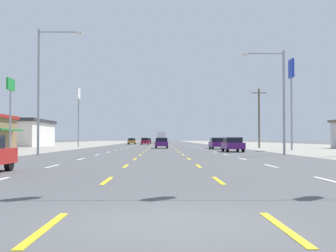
{
  "coord_description": "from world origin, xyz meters",
  "views": [
    {
      "loc": [
        -0.05,
        -7.12,
        1.32
      ],
      "look_at": [
        0.87,
        51.87,
        3.0
      ],
      "focal_mm": 47.99,
      "sensor_mm": 36.0,
      "label": 1
    }
  ],
  "objects_px": {
    "sedan_far_right_mid": "(217,143)",
    "sedan_far_left_farther": "(132,141)",
    "sedan_center_turn_midfar": "(162,143)",
    "sedan_inner_left_farthest": "(148,141)",
    "hatchback_inner_left_far": "(145,141)",
    "pole_sign_right_row_1": "(291,83)",
    "pole_sign_left_row_1": "(11,95)",
    "streetlight_left_row_0": "(43,83)",
    "box_truck_center_turn_distant_a": "(161,137)",
    "streetlight_right_row_0": "(280,94)",
    "sedan_far_right_near": "(233,144)",
    "pole_sign_left_row_2": "(79,102)"
  },
  "relations": [
    {
      "from": "box_truck_center_turn_distant_a",
      "to": "pole_sign_left_row_1",
      "type": "relative_size",
      "value": 0.87
    },
    {
      "from": "sedan_center_turn_midfar",
      "to": "sedan_inner_left_farthest",
      "type": "distance_m",
      "value": 58.17
    },
    {
      "from": "pole_sign_left_row_1",
      "to": "streetlight_left_row_0",
      "type": "height_order",
      "value": "streetlight_left_row_0"
    },
    {
      "from": "pole_sign_right_row_1",
      "to": "streetlight_right_row_0",
      "type": "relative_size",
      "value": 1.23
    },
    {
      "from": "sedan_far_right_mid",
      "to": "sedan_far_left_farther",
      "type": "relative_size",
      "value": 1.0
    },
    {
      "from": "sedan_center_turn_midfar",
      "to": "hatchback_inner_left_far",
      "type": "xyz_separation_m",
      "value": [
        -3.63,
        37.28,
        0.03
      ]
    },
    {
      "from": "sedan_far_right_mid",
      "to": "sedan_center_turn_midfar",
      "type": "xyz_separation_m",
      "value": [
        -7.19,
        4.97,
        0.0
      ]
    },
    {
      "from": "sedan_far_right_mid",
      "to": "streetlight_right_row_0",
      "type": "distance_m",
      "value": 21.33
    },
    {
      "from": "sedan_inner_left_farthest",
      "to": "box_truck_center_turn_distant_a",
      "type": "height_order",
      "value": "box_truck_center_turn_distant_a"
    },
    {
      "from": "pole_sign_left_row_2",
      "to": "streetlight_right_row_0",
      "type": "relative_size",
      "value": 1.13
    },
    {
      "from": "pole_sign_left_row_2",
      "to": "pole_sign_right_row_1",
      "type": "distance_m",
      "value": 37.37
    },
    {
      "from": "sedan_inner_left_farthest",
      "to": "sedan_far_right_mid",
      "type": "bearing_deg",
      "value": -80.28
    },
    {
      "from": "pole_sign_left_row_2",
      "to": "streetlight_left_row_0",
      "type": "distance_m",
      "value": 39.0
    },
    {
      "from": "pole_sign_right_row_1",
      "to": "streetlight_right_row_0",
      "type": "distance_m",
      "value": 16.79
    },
    {
      "from": "sedan_center_turn_midfar",
      "to": "streetlight_left_row_0",
      "type": "bearing_deg",
      "value": -110.93
    },
    {
      "from": "pole_sign_left_row_1",
      "to": "hatchback_inner_left_far",
      "type": "bearing_deg",
      "value": 74.08
    },
    {
      "from": "sedan_far_right_mid",
      "to": "sedan_center_turn_midfar",
      "type": "relative_size",
      "value": 1.0
    },
    {
      "from": "sedan_far_right_mid",
      "to": "sedan_inner_left_farthest",
      "type": "height_order",
      "value": "same"
    },
    {
      "from": "sedan_far_right_near",
      "to": "pole_sign_left_row_2",
      "type": "height_order",
      "value": "pole_sign_left_row_2"
    },
    {
      "from": "sedan_far_left_farther",
      "to": "streetlight_right_row_0",
      "type": "height_order",
      "value": "streetlight_right_row_0"
    },
    {
      "from": "hatchback_inner_left_far",
      "to": "sedan_far_right_near",
      "type": "bearing_deg",
      "value": -78.8
    },
    {
      "from": "sedan_far_left_farther",
      "to": "pole_sign_left_row_1",
      "type": "distance_m",
      "value": 56.03
    },
    {
      "from": "sedan_far_left_farther",
      "to": "pole_sign_left_row_2",
      "type": "relative_size",
      "value": 0.46
    },
    {
      "from": "sedan_far_right_near",
      "to": "sedan_far_right_mid",
      "type": "bearing_deg",
      "value": 90.03
    },
    {
      "from": "pole_sign_left_row_2",
      "to": "streetlight_right_row_0",
      "type": "distance_m",
      "value": 45.52
    },
    {
      "from": "sedan_far_left_farther",
      "to": "pole_sign_left_row_1",
      "type": "height_order",
      "value": "pole_sign_left_row_1"
    },
    {
      "from": "pole_sign_left_row_1",
      "to": "streetlight_right_row_0",
      "type": "distance_m",
      "value": 30.94
    },
    {
      "from": "sedan_far_right_mid",
      "to": "sedan_center_turn_midfar",
      "type": "distance_m",
      "value": 8.74
    },
    {
      "from": "box_truck_center_turn_distant_a",
      "to": "pole_sign_left_row_2",
      "type": "bearing_deg",
      "value": -105.26
    },
    {
      "from": "pole_sign_right_row_1",
      "to": "sedan_far_right_near",
      "type": "bearing_deg",
      "value": -138.38
    },
    {
      "from": "box_truck_center_turn_distant_a",
      "to": "streetlight_left_row_0",
      "type": "bearing_deg",
      "value": -96.23
    },
    {
      "from": "pole_sign_left_row_1",
      "to": "sedan_far_right_near",
      "type": "bearing_deg",
      "value": -14.59
    },
    {
      "from": "pole_sign_right_row_1",
      "to": "streetlight_left_row_0",
      "type": "bearing_deg",
      "value": -148.24
    },
    {
      "from": "sedan_far_right_mid",
      "to": "sedan_far_left_farther",
      "type": "bearing_deg",
      "value": 106.2
    },
    {
      "from": "box_truck_center_turn_distant_a",
      "to": "streetlight_right_row_0",
      "type": "distance_m",
      "value": 90.61
    },
    {
      "from": "sedan_inner_left_farthest",
      "to": "pole_sign_right_row_1",
      "type": "distance_m",
      "value": 71.13
    },
    {
      "from": "hatchback_inner_left_far",
      "to": "pole_sign_left_row_1",
      "type": "relative_size",
      "value": 0.47
    },
    {
      "from": "sedan_far_right_mid",
      "to": "pole_sign_right_row_1",
      "type": "xyz_separation_m",
      "value": [
        8.14,
        -5.16,
        7.17
      ]
    },
    {
      "from": "hatchback_inner_left_far",
      "to": "box_truck_center_turn_distant_a",
      "type": "distance_m",
      "value": 27.31
    },
    {
      "from": "sedan_far_left_farther",
      "to": "streetlight_right_row_0",
      "type": "xyz_separation_m",
      "value": [
        16.77,
        -69.53,
        4.26
      ]
    },
    {
      "from": "sedan_inner_left_farthest",
      "to": "box_truck_center_turn_distant_a",
      "type": "relative_size",
      "value": 0.62
    },
    {
      "from": "pole_sign_left_row_1",
      "to": "pole_sign_left_row_2",
      "type": "relative_size",
      "value": 0.84
    },
    {
      "from": "sedan_far_right_mid",
      "to": "pole_sign_left_row_1",
      "type": "distance_m",
      "value": 25.9
    },
    {
      "from": "box_truck_center_turn_distant_a",
      "to": "streetlight_left_row_0",
      "type": "relative_size",
      "value": 0.69
    },
    {
      "from": "sedan_inner_left_farthest",
      "to": "box_truck_center_turn_distant_a",
      "type": "distance_m",
      "value": 7.31
    },
    {
      "from": "sedan_far_right_near",
      "to": "pole_sign_left_row_1",
      "type": "relative_size",
      "value": 0.55
    },
    {
      "from": "pole_sign_left_row_1",
      "to": "streetlight_right_row_0",
      "type": "xyz_separation_m",
      "value": [
        27.16,
        -14.75,
        -1.31
      ]
    },
    {
      "from": "sedan_far_right_mid",
      "to": "pole_sign_left_row_2",
      "type": "bearing_deg",
      "value": 139.62
    },
    {
      "from": "hatchback_inner_left_far",
      "to": "pole_sign_right_row_1",
      "type": "distance_m",
      "value": 51.55
    },
    {
      "from": "sedan_far_right_mid",
      "to": "sedan_inner_left_farthest",
      "type": "distance_m",
      "value": 63.94
    }
  ]
}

